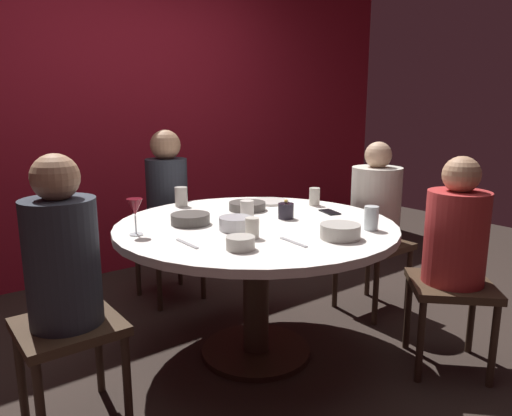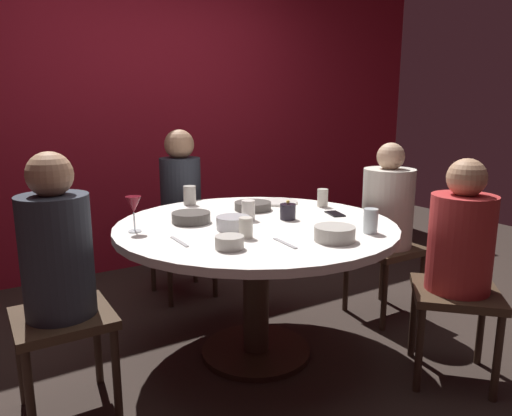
{
  "view_description": "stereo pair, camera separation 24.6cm",
  "coord_description": "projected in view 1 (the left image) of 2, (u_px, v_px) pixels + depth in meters",
  "views": [
    {
      "loc": [
        -1.47,
        -1.91,
        1.34
      ],
      "look_at": [
        0.0,
        0.0,
        0.83
      ],
      "focal_mm": 33.22,
      "sensor_mm": 36.0,
      "label": 1
    },
    {
      "loc": [
        -1.26,
        -2.05,
        1.34
      ],
      "look_at": [
        0.0,
        0.0,
        0.83
      ],
      "focal_mm": 33.22,
      "sensor_mm": 36.0,
      "label": 2
    }
  ],
  "objects": [
    {
      "name": "dining_table",
      "position": [
        256.0,
        248.0,
        2.51
      ],
      "size": [
        1.46,
        1.46,
        0.75
      ],
      "color": "white",
      "rests_on": "ground"
    },
    {
      "name": "back_wall",
      "position": [
        117.0,
        112.0,
        3.8
      ],
      "size": [
        6.0,
        0.1,
        2.6
      ],
      "primitive_type": "cube",
      "color": "maroon",
      "rests_on": "ground"
    },
    {
      "name": "seated_diner_front_right",
      "position": [
        455.0,
        240.0,
        2.37
      ],
      "size": [
        0.57,
        0.57,
        1.11
      ],
      "rotation": [
        0.0,
        0.0,
        2.36
      ],
      "color": "#3F2D1E",
      "rests_on": "ground"
    },
    {
      "name": "cup_near_candle",
      "position": [
        371.0,
        218.0,
        2.33
      ],
      "size": [
        0.07,
        0.07,
        0.12
      ],
      "primitive_type": "cylinder",
      "color": "silver",
      "rests_on": "dining_table"
    },
    {
      "name": "cup_far_edge",
      "position": [
        181.0,
        197.0,
        2.89
      ],
      "size": [
        0.08,
        0.08,
        0.12
      ],
      "primitive_type": "cylinder",
      "color": "#B2ADA3",
      "rests_on": "dining_table"
    },
    {
      "name": "bowl_small_white",
      "position": [
        190.0,
        219.0,
        2.45
      ],
      "size": [
        0.2,
        0.2,
        0.05
      ],
      "primitive_type": "cylinder",
      "color": "#4C4742",
      "rests_on": "dining_table"
    },
    {
      "name": "cup_by_right_diner",
      "position": [
        247.0,
        210.0,
        2.53
      ],
      "size": [
        0.07,
        0.07,
        0.11
      ],
      "primitive_type": "cylinder",
      "color": "silver",
      "rests_on": "dining_table"
    },
    {
      "name": "bowl_sauce_side",
      "position": [
        247.0,
        206.0,
        2.79
      ],
      "size": [
        0.22,
        0.22,
        0.05
      ],
      "primitive_type": "cylinder",
      "color": "#4C4742",
      "rests_on": "dining_table"
    },
    {
      "name": "fork_near_plate",
      "position": [
        293.0,
        242.0,
        2.12
      ],
      "size": [
        0.03,
        0.18,
        0.01
      ],
      "primitive_type": "cube",
      "rotation": [
        0.0,
        0.0,
        -0.06
      ],
      "color": "#B7B7BC",
      "rests_on": "dining_table"
    },
    {
      "name": "seated_diner_left",
      "position": [
        63.0,
        265.0,
        1.91
      ],
      "size": [
        0.4,
        0.4,
        1.17
      ],
      "rotation": [
        0.0,
        0.0,
        6.28
      ],
      "color": "#3F2D1E",
      "rests_on": "ground"
    },
    {
      "name": "seated_diner_back",
      "position": [
        167.0,
        197.0,
        3.27
      ],
      "size": [
        0.4,
        0.4,
        1.19
      ],
      "rotation": [
        0.0,
        0.0,
        4.71
      ],
      "color": "#3F2D1E",
      "rests_on": "ground"
    },
    {
      "name": "wine_glass",
      "position": [
        135.0,
        209.0,
        2.22
      ],
      "size": [
        0.08,
        0.08,
        0.18
      ],
      "color": "silver",
      "rests_on": "dining_table"
    },
    {
      "name": "candle_holder",
      "position": [
        286.0,
        211.0,
        2.57
      ],
      "size": [
        0.08,
        0.08,
        0.11
      ],
      "color": "black",
      "rests_on": "dining_table"
    },
    {
      "name": "knife_near_plate",
      "position": [
        187.0,
        244.0,
        2.09
      ],
      "size": [
        0.02,
        0.18,
        0.01
      ],
      "primitive_type": "cube",
      "rotation": [
        0.0,
        0.0,
        -0.0
      ],
      "color": "#B7B7BC",
      "rests_on": "dining_table"
    },
    {
      "name": "bowl_serving_large",
      "position": [
        236.0,
        223.0,
        2.34
      ],
      "size": [
        0.17,
        0.17,
        0.07
      ],
      "primitive_type": "cylinder",
      "color": "#B7B7BC",
      "rests_on": "dining_table"
    },
    {
      "name": "cup_center_front",
      "position": [
        315.0,
        197.0,
        2.92
      ],
      "size": [
        0.07,
        0.07,
        0.11
      ],
      "primitive_type": "cylinder",
      "color": "beige",
      "rests_on": "dining_table"
    },
    {
      "name": "dinner_plate",
      "position": [
        270.0,
        202.0,
        3.01
      ],
      "size": [
        0.25,
        0.25,
        0.01
      ],
      "primitive_type": "cylinder",
      "color": "silver",
      "rests_on": "dining_table"
    },
    {
      "name": "cell_phone",
      "position": [
        330.0,
        212.0,
        2.72
      ],
      "size": [
        0.11,
        0.15,
        0.01
      ],
      "primitive_type": "cube",
      "rotation": [
        0.0,
        0.0,
        2.85
      ],
      "color": "black",
      "rests_on": "dining_table"
    },
    {
      "name": "bowl_rice_portion",
      "position": [
        240.0,
        243.0,
        2.02
      ],
      "size": [
        0.13,
        0.13,
        0.06
      ],
      "primitive_type": "cylinder",
      "color": "#B2ADA3",
      "rests_on": "dining_table"
    },
    {
      "name": "ground_plane",
      "position": [
        256.0,
        353.0,
        2.64
      ],
      "size": [
        8.0,
        8.0,
        0.0
      ],
      "primitive_type": "plane",
      "color": "#2D231E"
    },
    {
      "name": "seated_diner_right",
      "position": [
        375.0,
        208.0,
        3.08
      ],
      "size": [
        0.4,
        0.4,
        1.13
      ],
      "rotation": [
        0.0,
        0.0,
        3.14
      ],
      "color": "#3F2D1E",
      "rests_on": "ground"
    },
    {
      "name": "bowl_salad_center",
      "position": [
        340.0,
        231.0,
        2.18
      ],
      "size": [
        0.19,
        0.19,
        0.07
      ],
      "primitive_type": "cylinder",
      "color": "#B2ADA3",
      "rests_on": "dining_table"
    },
    {
      "name": "cup_by_left_diner",
      "position": [
        252.0,
        228.0,
        2.19
      ],
      "size": [
        0.06,
        0.06,
        0.1
      ],
      "primitive_type": "cylinder",
      "color": "beige",
      "rests_on": "dining_table"
    }
  ]
}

